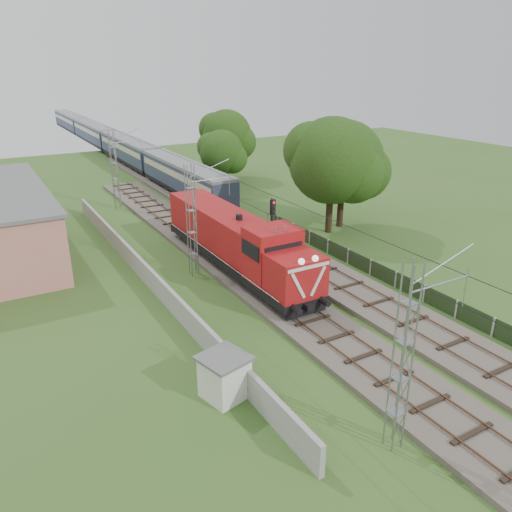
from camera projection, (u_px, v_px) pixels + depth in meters
ground at (329, 337)px, 27.94m from camera, size 140.00×140.00×0.00m
track_main at (265, 288)px, 33.53m from camera, size 4.20×70.00×0.45m
track_side at (239, 226)px, 46.34m from camera, size 4.20×80.00×0.45m
catenary at (192, 221)px, 34.79m from camera, size 3.31×70.00×8.00m
boundary_wall at (147, 274)px, 34.34m from camera, size 0.25×40.00×1.50m
fence at (396, 280)px, 33.86m from camera, size 0.12×32.00×1.20m
locomotive at (236, 240)px, 36.02m from camera, size 3.19×18.23×4.63m
coach_rake at (110, 140)px, 82.14m from camera, size 2.87×85.69×3.32m
signal_post at (272, 220)px, 36.34m from camera, size 0.57×0.45×5.26m
relay_hut at (225, 376)px, 22.66m from camera, size 2.48×2.48×2.11m
tree_a at (333, 162)px, 42.95m from camera, size 7.87×7.49×10.20m
tree_b at (344, 161)px, 44.66m from camera, size 7.52×7.16×9.75m
tree_c at (222, 153)px, 58.89m from camera, size 5.43×5.17×7.04m
tree_d at (227, 136)px, 64.60m from camera, size 6.77×6.44×8.77m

